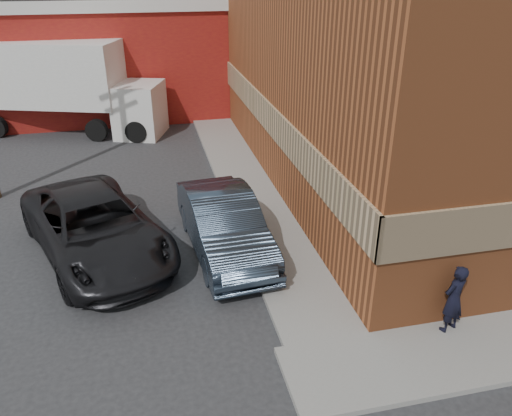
{
  "coord_description": "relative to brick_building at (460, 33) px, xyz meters",
  "views": [
    {
      "loc": [
        -2.52,
        -7.29,
        6.89
      ],
      "look_at": [
        -0.09,
        3.39,
        1.5
      ],
      "focal_mm": 35.0,
      "sensor_mm": 36.0,
      "label": 1
    }
  ],
  "objects": [
    {
      "name": "ground",
      "position": [
        -8.5,
        -9.0,
        -4.68
      ],
      "size": [
        90.0,
        90.0,
        0.0
      ],
      "primitive_type": "plane",
      "color": "#28282B",
      "rests_on": "ground"
    },
    {
      "name": "brick_building",
      "position": [
        0.0,
        0.0,
        0.0
      ],
      "size": [
        14.25,
        18.25,
        9.36
      ],
      "color": "#9D4F28",
      "rests_on": "ground"
    },
    {
      "name": "sidewalk_west",
      "position": [
        -7.9,
        0.0,
        -4.62
      ],
      "size": [
        1.8,
        18.0,
        0.12
      ],
      "primitive_type": "cube",
      "color": "gray",
      "rests_on": "ground"
    },
    {
      "name": "warehouse",
      "position": [
        -14.5,
        11.0,
        -1.87
      ],
      "size": [
        16.3,
        8.3,
        5.6
      ],
      "color": "maroon",
      "rests_on": "ground"
    },
    {
      "name": "man",
      "position": [
        -5.37,
        -9.25,
        -3.81
      ],
      "size": [
        0.64,
        0.53,
        1.51
      ],
      "primitive_type": "imported",
      "rotation": [
        0.0,
        0.0,
        3.49
      ],
      "color": "black",
      "rests_on": "sidewalk_south"
    },
    {
      "name": "sedan",
      "position": [
        -9.3,
        -4.98,
        -3.89
      ],
      "size": [
        2.09,
        4.95,
        1.59
      ],
      "primitive_type": "imported",
      "rotation": [
        0.0,
        0.0,
        0.09
      ],
      "color": "#2A3747",
      "rests_on": "ground"
    },
    {
      "name": "suv_a",
      "position": [
        -12.55,
        -4.42,
        -3.87
      ],
      "size": [
        4.6,
        6.41,
        1.62
      ],
      "primitive_type": "imported",
      "rotation": [
        0.0,
        0.0,
        0.37
      ],
      "color": "black",
      "rests_on": "ground"
    },
    {
      "name": "box_truck",
      "position": [
        -14.18,
        6.75,
        -2.39
      ],
      "size": [
        8.38,
        4.85,
        3.97
      ],
      "rotation": [
        0.0,
        0.0,
        -0.33
      ],
      "color": "white",
      "rests_on": "ground"
    }
  ]
}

